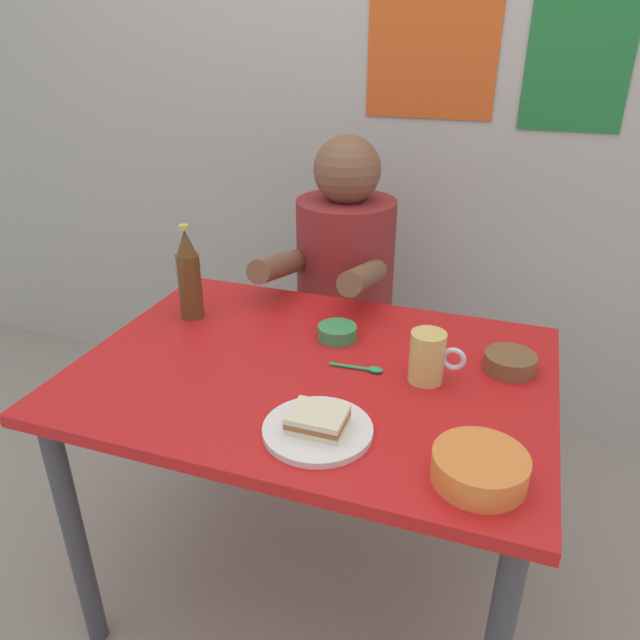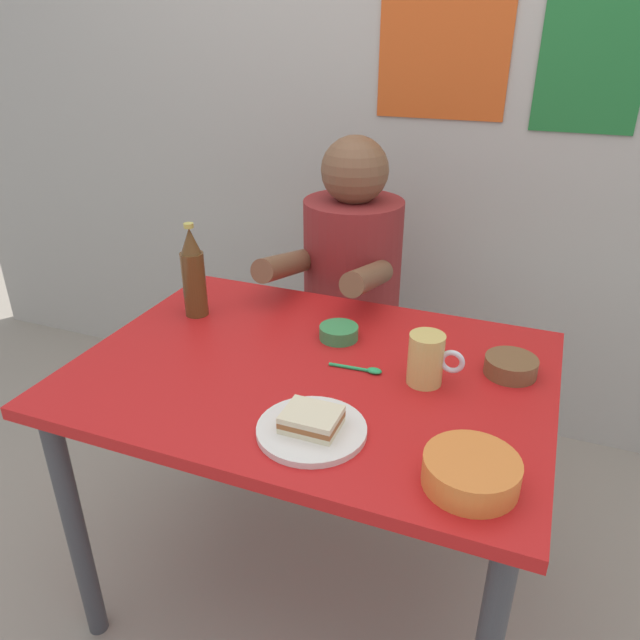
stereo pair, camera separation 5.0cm
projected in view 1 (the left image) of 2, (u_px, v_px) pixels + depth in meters
name	position (u px, v px, depth m)	size (l,w,h in m)	color
ground_plane	(314.00, 585.00, 1.75)	(6.00, 6.00, 0.00)	gray
wall_back	(417.00, 78.00, 2.06)	(4.40, 0.09, 2.60)	#ADA89E
dining_table	(313.00, 400.00, 1.46)	(1.10, 0.80, 0.74)	red
stool	(343.00, 370.00, 2.16)	(0.34, 0.34, 0.45)	#4C4C51
person_seated	(344.00, 263.00, 1.96)	(0.33, 0.56, 0.72)	maroon
plate_orange	(318.00, 430.00, 1.19)	(0.22, 0.22, 0.01)	silver
sandwich	(318.00, 420.00, 1.17)	(0.11, 0.09, 0.04)	beige
beer_mug	(428.00, 357.00, 1.34)	(0.13, 0.08, 0.12)	#D1BC66
beer_bottle	(189.00, 276.00, 1.61)	(0.06, 0.06, 0.26)	#593819
soup_bowl_orange	(480.00, 467.00, 1.05)	(0.17, 0.17, 0.05)	orange
dip_bowl_green	(337.00, 331.00, 1.54)	(0.10, 0.10, 0.03)	#388C4C
condiment_bowl_brown	(510.00, 361.00, 1.39)	(0.12, 0.12, 0.04)	brown
spoon	(366.00, 369.00, 1.40)	(0.13, 0.02, 0.01)	#26A559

